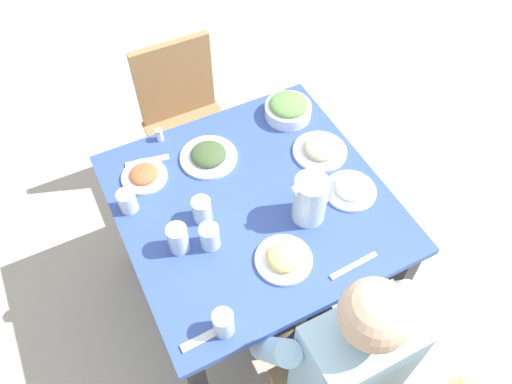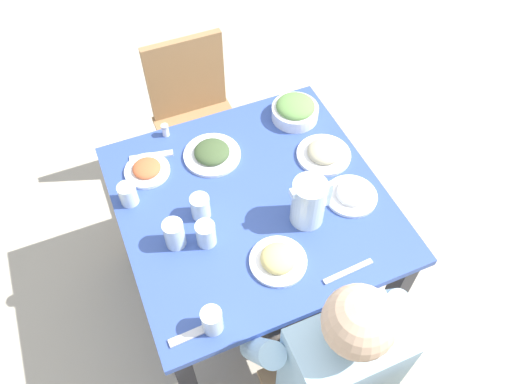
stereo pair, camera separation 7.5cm
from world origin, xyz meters
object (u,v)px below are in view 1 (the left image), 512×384
object	(u,v)px
chair_far	(186,118)
plate_yoghurt	(351,189)
water_pitcher	(310,199)
plate_dolmas	(209,155)
dining_table	(253,218)
plate_fries	(284,258)
diner_near	(334,346)
plate_beans	(320,149)
water_glass_by_pitcher	(210,237)
salt_shaker	(160,135)
water_glass_near_left	(223,323)
water_glass_far_right	(178,239)
plate_rice_curry	(144,175)
salad_bowl	(288,108)
water_glass_far_left	(202,210)
water_glass_center	(127,201)

from	to	relation	value
chair_far	plate_yoghurt	size ratio (longest dim) A/B	4.46
water_pitcher	plate_dolmas	bearing A→B (deg)	117.31
dining_table	plate_fries	size ratio (longest dim) A/B	4.91
diner_near	plate_beans	distance (m)	0.75
plate_yoghurt	water_glass_by_pitcher	bearing A→B (deg)	177.14
plate_beans	water_glass_by_pitcher	size ratio (longest dim) A/B	2.22
salt_shaker	plate_fries	bearing A→B (deg)	-76.27
diner_near	water_glass_near_left	bearing A→B (deg)	151.84
water_glass_by_pitcher	plate_dolmas	bearing A→B (deg)	67.30
plate_fries	water_glass_far_right	world-z (taller)	water_glass_far_right
chair_far	plate_dolmas	size ratio (longest dim) A/B	3.82
chair_far	salt_shaker	world-z (taller)	chair_far
dining_table	diner_near	bearing A→B (deg)	-88.80
diner_near	water_pitcher	bearing A→B (deg)	71.94
chair_far	water_glass_near_left	xyz separation A→B (m)	(-0.32, -1.18, 0.31)
dining_table	plate_rice_curry	world-z (taller)	plate_rice_curry
salad_bowl	plate_rice_curry	bearing A→B (deg)	-175.75
plate_yoghurt	water_glass_near_left	world-z (taller)	water_glass_near_left
diner_near	plate_beans	bearing A→B (deg)	63.34
diner_near	salt_shaker	distance (m)	1.04
water_pitcher	water_glass_by_pitcher	distance (m)	0.37
chair_far	plate_yoghurt	world-z (taller)	chair_far
salad_bowl	plate_rice_curry	distance (m)	0.65
plate_dolmas	water_glass_far_left	distance (m)	0.28
salad_bowl	plate_beans	size ratio (longest dim) A/B	0.91
chair_far	water_glass_near_left	size ratio (longest dim) A/B	8.80
salad_bowl	dining_table	bearing A→B (deg)	-135.28
water_glass_by_pitcher	water_glass_far_right	bearing A→B (deg)	160.12
water_glass_near_left	salt_shaker	xyz separation A→B (m)	(0.10, 0.84, -0.02)
chair_far	water_glass_by_pitcher	xyz separation A→B (m)	(-0.23, -0.88, 0.31)
chair_far	plate_rice_curry	xyz separation A→B (m)	(-0.34, -0.49, 0.28)
diner_near	water_glass_far_right	xyz separation A→B (m)	(-0.32, 0.50, 0.18)
water_glass_far_right	plate_rice_curry	bearing A→B (deg)	91.02
plate_rice_curry	salt_shaker	size ratio (longest dim) A/B	3.21
water_pitcher	plate_fries	bearing A→B (deg)	-143.31
chair_far	water_glass_far_left	size ratio (longest dim) A/B	9.00
water_pitcher	water_glass_center	bearing A→B (deg)	150.56
water_glass_center	salt_shaker	distance (m)	0.35
chair_far	diner_near	bearing A→B (deg)	-90.27
water_glass_by_pitcher	water_glass_far_left	size ratio (longest dim) A/B	1.01
chair_far	water_glass_center	xyz separation A→B (m)	(-0.43, -0.60, 0.31)
plate_beans	plate_fries	bearing A→B (deg)	-134.91
water_glass_center	plate_yoghurt	bearing A→B (deg)	-21.64
diner_near	dining_table	bearing A→B (deg)	91.20
plate_dolmas	salt_shaker	xyz separation A→B (m)	(-0.13, 0.18, 0.01)
water_glass_by_pitcher	salt_shaker	size ratio (longest dim) A/B	1.78
water_pitcher	water_glass_by_pitcher	size ratio (longest dim) A/B	1.98
plate_beans	water_glass_near_left	size ratio (longest dim) A/B	2.19
plate_dolmas	water_glass_near_left	bearing A→B (deg)	-109.78
salt_shaker	water_pitcher	bearing A→B (deg)	-59.75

